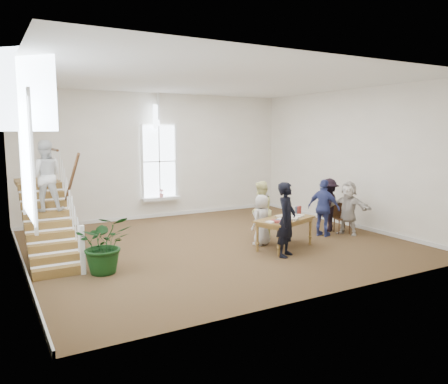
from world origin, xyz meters
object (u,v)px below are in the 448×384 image
person_yellow (261,211)px  woman_cluster_c (348,208)px  woman_cluster_b (328,205)px  woman_cluster_a (324,208)px  police_officer (286,220)px  side_chair (341,215)px  elderly_woman (262,220)px  floor_plant (105,244)px  library_table (285,221)px

person_yellow → woman_cluster_c: bearing=129.9°
woman_cluster_b → woman_cluster_a: bearing=2.0°
police_officer → woman_cluster_b: 3.33m
woman_cluster_a → side_chair: 0.88m
elderly_woman → floor_plant: size_ratio=1.07×
woman_cluster_a → woman_cluster_b: (0.60, 0.45, -0.02)m
police_officer → woman_cluster_c: bearing=-17.1°
police_officer → side_chair: bearing=-12.2°
woman_cluster_c → library_table: bearing=-107.2°
woman_cluster_a → side_chair: woman_cluster_a is taller
woman_cluster_a → woman_cluster_b: 0.75m
woman_cluster_a → floor_plant: size_ratio=1.30×
floor_plant → side_chair: floor_plant is taller
woman_cluster_a → woman_cluster_c: woman_cluster_a is taller
elderly_woman → woman_cluster_b: size_ratio=0.84×
person_yellow → side_chair: 2.77m
police_officer → floor_plant: size_ratio=1.42×
elderly_woman → woman_cluster_b: bearing=167.3°
library_table → woman_cluster_c: woman_cluster_c is taller
woman_cluster_a → police_officer: bearing=93.3°
woman_cluster_c → floor_plant: (-7.40, -0.10, -0.16)m
side_chair → library_table: bearing=-147.1°
elderly_woman → person_yellow: person_yellow is taller
floor_plant → side_chair: (7.43, 0.41, -0.11)m
elderly_woman → woman_cluster_c: woman_cluster_c is taller
woman_cluster_a → side_chair: size_ratio=1.73×
library_table → woman_cluster_c: (2.63, 0.35, 0.08)m
library_table → person_yellow: (-0.06, 1.10, 0.12)m
woman_cluster_b → woman_cluster_c: woman_cluster_b is taller
woman_cluster_b → side_chair: bearing=88.2°
floor_plant → library_table: bearing=-3.0°
woman_cluster_a → person_yellow: bearing=49.5°
woman_cluster_b → person_yellow: bearing=-37.4°
floor_plant → police_officer: bearing=-11.7°
person_yellow → elderly_woman: bearing=24.6°
person_yellow → library_table: bearing=58.6°
elderly_woman → floor_plant: (-4.41, -0.36, -0.04)m
police_officer → floor_plant: 4.41m
police_officer → library_table: bearing=19.8°
woman_cluster_b → elderly_woman: bearing=-26.9°
person_yellow → woman_cluster_b: bearing=143.1°
elderly_woman → side_chair: (3.02, 0.05, -0.15)m
library_table → floor_plant: size_ratio=1.47×
woman_cluster_b → woman_cluster_c: size_ratio=1.02×
elderly_woman → woman_cluster_a: 2.21m
floor_plant → side_chair: size_ratio=1.33×
woman_cluster_a → woman_cluster_c: size_ratio=1.05×
woman_cluster_b → floor_plant: (-7.21, -0.75, -0.18)m
police_officer → person_yellow: police_officer is taller
library_table → elderly_woman: (-0.36, 0.60, -0.03)m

